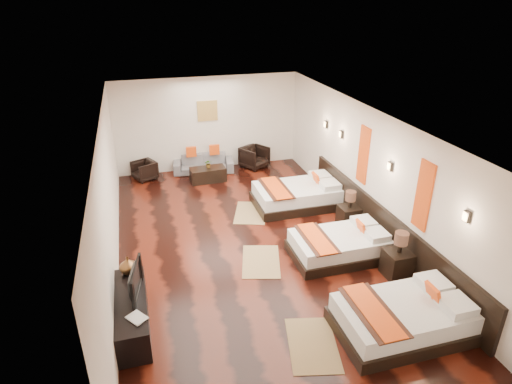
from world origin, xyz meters
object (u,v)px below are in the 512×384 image
object	(u,v)px
bed_far	(298,195)
tv	(131,281)
bed_mid	(340,245)
coffee_table	(208,174)
table_plant	(209,164)
bed_near	(404,317)
armchair_right	(254,157)
tv_console	(132,313)
nightstand_a	(398,261)
armchair_left	(144,171)
sofa	(204,163)
figurine	(128,265)
book	(131,322)
nightstand_b	(349,214)

from	to	relation	value
bed_far	tv	world-z (taller)	tv
bed_mid	coffee_table	xyz separation A→B (m)	(-1.94, 4.63, -0.06)
bed_mid	table_plant	bearing A→B (deg)	112.18
bed_near	armchair_right	xyz separation A→B (m)	(-0.36, 7.59, 0.06)
tv_console	armchair_right	world-z (taller)	armchair_right
nightstand_a	armchair_left	size ratio (longest dim) A/B	1.55
armchair_right	coffee_table	world-z (taller)	armchair_right
armchair_right	sofa	bearing A→B (deg)	144.90
bed_mid	coffee_table	size ratio (longest dim) A/B	1.97
bed_mid	tv	xyz separation A→B (m)	(-4.14, -0.85, 0.54)
figurine	book	bearing A→B (deg)	-90.00
tv_console	armchair_right	xyz separation A→B (m)	(3.84, 6.28, 0.06)
sofa	book	bearing A→B (deg)	-99.34
tv_console	table_plant	bearing A→B (deg)	67.87
sofa	bed_near	bearing A→B (deg)	-67.12
bed_far	book	distance (m)	5.81
tv_console	armchair_left	xyz separation A→B (m)	(0.50, 6.23, 0.01)
sofa	coffee_table	world-z (taller)	sofa
nightstand_b	armchair_right	world-z (taller)	nightstand_b
bed_far	book	xyz separation A→B (m)	(-4.20, -4.01, 0.28)
armchair_right	bed_near	bearing A→B (deg)	-119.34
nightstand_b	table_plant	distance (m)	4.44
bed_mid	armchair_left	distance (m)	6.41
bed_near	sofa	bearing A→B (deg)	104.18
figurine	armchair_right	bearing A→B (deg)	55.19
figurine	coffee_table	distance (m)	5.39
armchair_right	table_plant	xyz separation A→B (m)	(-1.55, -0.63, 0.19)
tv	nightstand_a	bearing A→B (deg)	-80.39
tv	armchair_left	bearing A→B (deg)	6.38
bed_mid	armchair_right	xyz separation A→B (m)	(-0.35, 5.29, 0.08)
nightstand_b	bed_mid	bearing A→B (deg)	-124.31
nightstand_a	coffee_table	distance (m)	6.18
nightstand_a	nightstand_b	size ratio (longest dim) A/B	1.07
bed_far	armchair_left	xyz separation A→B (m)	(-3.70, 2.79, -0.00)
nightstand_a	table_plant	distance (m)	6.19
armchair_left	armchair_right	bearing A→B (deg)	66.21
coffee_table	table_plant	size ratio (longest dim) A/B	4.10
tv	armchair_left	distance (m)	6.13
bed_mid	nightstand_b	bearing A→B (deg)	55.69
figurine	sofa	bearing A→B (deg)	68.08
tv_console	coffee_table	xyz separation A→B (m)	(2.26, 5.62, -0.08)
bed_near	armchair_left	bearing A→B (deg)	116.10
bed_far	figurine	size ratio (longest dim) A/B	6.78
bed_near	figurine	size ratio (longest dim) A/B	6.64
nightstand_a	armchair_left	bearing A→B (deg)	125.73
tv_console	armchair_left	world-z (taller)	armchair_left
bed_far	tv_console	size ratio (longest dim) A/B	1.21
book	table_plant	distance (m)	6.62
tv	table_plant	bearing A→B (deg)	-11.56
tv	armchair_left	world-z (taller)	tv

